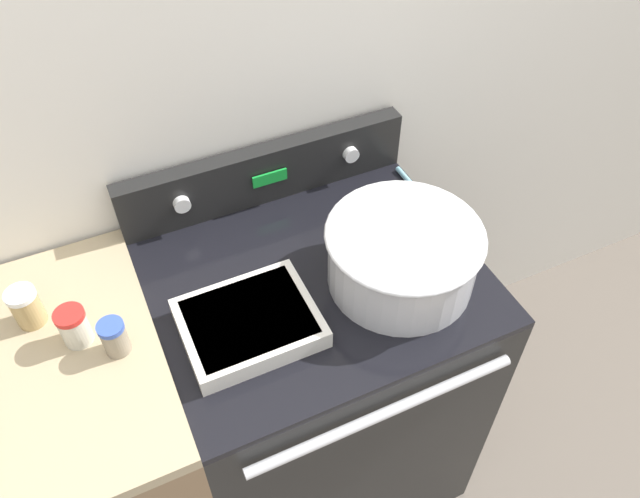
{
  "coord_description": "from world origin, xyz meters",
  "views": [
    {
      "loc": [
        -0.39,
        -0.54,
        2.0
      ],
      "look_at": [
        0.02,
        0.34,
        0.98
      ],
      "focal_mm": 35.0,
      "sensor_mm": 36.0,
      "label": 1
    }
  ],
  "objects_px": {
    "mixing_bowl": "(403,254)",
    "spice_jar_red_cap": "(74,326)",
    "ladle": "(444,211)",
    "spice_jar_white_cap": "(26,307)",
    "casserole_dish": "(249,322)",
    "spice_jar_blue_cap": "(114,337)"
  },
  "relations": [
    {
      "from": "ladle",
      "to": "spice_jar_red_cap",
      "type": "relative_size",
      "value": 3.09
    },
    {
      "from": "spice_jar_white_cap",
      "to": "spice_jar_red_cap",
      "type": "bearing_deg",
      "value": -48.46
    },
    {
      "from": "spice_jar_blue_cap",
      "to": "spice_jar_white_cap",
      "type": "bearing_deg",
      "value": 134.68
    },
    {
      "from": "spice_jar_white_cap",
      "to": "ladle",
      "type": "bearing_deg",
      "value": -5.96
    },
    {
      "from": "mixing_bowl",
      "to": "spice_jar_white_cap",
      "type": "bearing_deg",
      "value": 164.15
    },
    {
      "from": "mixing_bowl",
      "to": "ladle",
      "type": "distance_m",
      "value": 0.23
    },
    {
      "from": "casserole_dish",
      "to": "ladle",
      "type": "xyz_separation_m",
      "value": [
        0.55,
        0.11,
        0.01
      ]
    },
    {
      "from": "ladle",
      "to": "spice_jar_white_cap",
      "type": "bearing_deg",
      "value": 174.04
    },
    {
      "from": "spice_jar_blue_cap",
      "to": "mixing_bowl",
      "type": "bearing_deg",
      "value": -6.26
    },
    {
      "from": "spice_jar_white_cap",
      "to": "mixing_bowl",
      "type": "bearing_deg",
      "value": -15.85
    },
    {
      "from": "mixing_bowl",
      "to": "spice_jar_blue_cap",
      "type": "xyz_separation_m",
      "value": [
        -0.62,
        0.07,
        -0.03
      ]
    },
    {
      "from": "casserole_dish",
      "to": "spice_jar_blue_cap",
      "type": "xyz_separation_m",
      "value": [
        -0.26,
        0.06,
        0.03
      ]
    },
    {
      "from": "casserole_dish",
      "to": "spice_jar_blue_cap",
      "type": "distance_m",
      "value": 0.27
    },
    {
      "from": "mixing_bowl",
      "to": "spice_jar_red_cap",
      "type": "bearing_deg",
      "value": 169.52
    },
    {
      "from": "mixing_bowl",
      "to": "spice_jar_blue_cap",
      "type": "bearing_deg",
      "value": 173.74
    },
    {
      "from": "spice_jar_red_cap",
      "to": "spice_jar_white_cap",
      "type": "distance_m",
      "value": 0.12
    },
    {
      "from": "casserole_dish",
      "to": "spice_jar_blue_cap",
      "type": "bearing_deg",
      "value": 167.45
    },
    {
      "from": "mixing_bowl",
      "to": "spice_jar_red_cap",
      "type": "xyz_separation_m",
      "value": [
        -0.69,
        0.13,
        -0.03
      ]
    },
    {
      "from": "mixing_bowl",
      "to": "spice_jar_white_cap",
      "type": "xyz_separation_m",
      "value": [
        -0.77,
        0.22,
        -0.03
      ]
    },
    {
      "from": "casserole_dish",
      "to": "spice_jar_red_cap",
      "type": "relative_size",
      "value": 3.21
    },
    {
      "from": "ladle",
      "to": "mixing_bowl",
      "type": "bearing_deg",
      "value": -148.08
    },
    {
      "from": "mixing_bowl",
      "to": "spice_jar_white_cap",
      "type": "distance_m",
      "value": 0.8
    }
  ]
}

